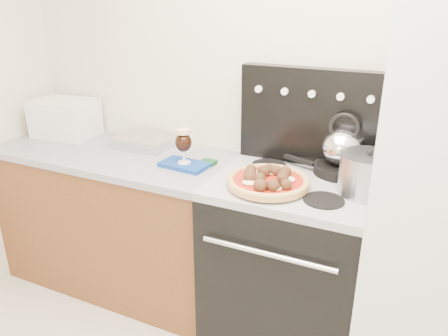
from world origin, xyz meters
The scene contains 15 objects.
room_shell centered at (0.00, 0.29, 1.25)m, with size 3.52×3.01×2.52m.
base_cabinet centered at (-1.02, 1.20, 0.43)m, with size 1.45×0.60×0.86m, color brown.
countertop centered at (-1.02, 1.20, 0.88)m, with size 1.48×0.63×0.04m, color gray.
stove_body centered at (0.08, 1.18, 0.44)m, with size 0.76×0.65×0.88m, color black.
cooktop centered at (0.08, 1.18, 0.90)m, with size 0.76×0.65×0.04m, color #ADADB2.
backguard centered at (0.08, 1.45, 1.17)m, with size 0.76×0.08×0.50m, color black.
toaster_oven centered at (-1.48, 1.32, 1.02)m, with size 0.37×0.28×0.23m, color silver.
foil_sheet centered at (-0.90, 1.34, 0.93)m, with size 0.32×0.24×0.06m, color white.
oven_mitt centered at (-0.52, 1.16, 0.91)m, with size 0.25×0.15×0.02m, color navy.
beer_glass centered at (-0.52, 1.16, 1.02)m, with size 0.09×0.09×0.19m, color black, non-canonical shape.
pizza_pan centered at (-0.01, 1.06, 0.93)m, with size 0.34×0.34×0.01m, color black.
pizza centered at (-0.01, 1.06, 0.96)m, with size 0.38×0.38×0.05m, color tan, non-canonical shape.
skillet centered at (0.26, 1.37, 0.94)m, with size 0.26×0.26×0.05m, color black.
tea_kettle centered at (0.26, 1.37, 1.08)m, with size 0.20×0.20×0.22m, color silver, non-canonical shape.
stock_pot centered at (0.41, 1.18, 1.01)m, with size 0.24×0.24×0.18m, color #A7A8B3.
Camera 1 is at (0.59, -0.71, 1.76)m, focal length 35.00 mm.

